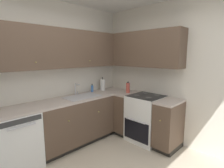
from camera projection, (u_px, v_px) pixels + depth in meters
name	position (u px, v px, depth m)	size (l,w,h in m)	color
wall_back	(42.00, 75.00, 3.16)	(3.68, 0.05, 2.68)	silver
wall_right	(175.00, 74.00, 3.32)	(0.05, 3.31, 2.68)	silver
dishwasher	(16.00, 140.00, 2.65)	(0.60, 0.63, 0.87)	white
lower_cabinets_back	(75.00, 121.00, 3.40)	(1.49, 0.62, 0.87)	brown
countertop_back	(74.00, 99.00, 3.32)	(2.70, 0.60, 0.04)	#B7A89E
lower_cabinets_right	(149.00, 120.00, 3.47)	(0.62, 1.26, 0.87)	brown
countertop_right	(149.00, 98.00, 3.40)	(0.60, 1.26, 0.03)	#B7A89E
oven_range	(146.00, 118.00, 3.53)	(0.68, 0.62, 1.06)	white
upper_cabinets_back	(60.00, 49.00, 3.15)	(2.38, 0.34, 0.69)	brown
upper_cabinets_right	(139.00, 49.00, 3.60)	(0.32, 1.81, 0.69)	brown
sink	(82.00, 99.00, 3.42)	(0.68, 0.40, 0.10)	#B7B7BC
faucet	(76.00, 88.00, 3.54)	(0.07, 0.16, 0.23)	silver
soap_bottle	(92.00, 88.00, 3.84)	(0.05, 0.05, 0.17)	#3F72BF
paper_towel_roll	(103.00, 85.00, 4.02)	(0.11, 0.11, 0.31)	white
oil_bottle	(128.00, 88.00, 3.74)	(0.08, 0.08, 0.24)	#BF4C3F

